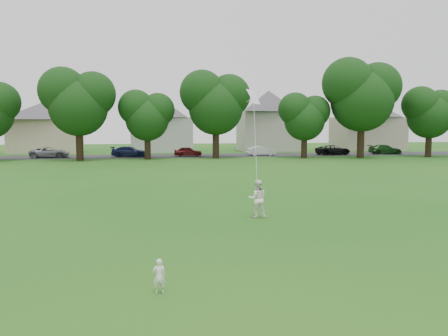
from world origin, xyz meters
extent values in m
plane|color=#114E13|center=(0.00, 0.00, 0.00)|extent=(160.00, 160.00, 0.00)
cube|color=#2D2D30|center=(0.00, 42.00, 0.01)|extent=(90.00, 7.00, 0.01)
imported|color=white|center=(-0.96, -2.92, 0.40)|extent=(0.29, 0.19, 0.79)
imported|color=white|center=(3.06, 4.60, 0.77)|extent=(0.80, 0.65, 1.54)
plane|color=white|center=(3.86, 8.96, 5.15)|extent=(0.93, 0.97, 0.74)
cylinder|color=white|center=(3.46, 6.78, 3.13)|extent=(0.01, 0.01, 6.00)
cylinder|color=black|center=(-8.98, 36.15, 1.92)|extent=(0.77, 0.77, 3.85)
cylinder|color=black|center=(-1.82, 37.03, 1.50)|extent=(0.70, 0.70, 2.99)
cylinder|color=black|center=(5.94, 37.44, 1.95)|extent=(0.77, 0.77, 3.91)
cylinder|color=black|center=(16.09, 36.06, 1.46)|extent=(0.69, 0.69, 2.93)
cylinder|color=black|center=(22.65, 35.24, 2.23)|extent=(0.82, 0.82, 4.47)
cylinder|color=black|center=(31.48, 35.50, 1.63)|extent=(0.72, 0.72, 3.26)
imported|color=gray|center=(-13.15, 41.00, 0.63)|extent=(4.48, 2.13, 1.23)
imported|color=#151C41|center=(-4.03, 41.00, 0.64)|extent=(4.48, 2.19, 1.26)
imported|color=maroon|center=(3.00, 41.00, 0.59)|extent=(3.54, 1.70, 1.17)
imported|color=silver|center=(12.20, 41.00, 0.60)|extent=(3.59, 1.27, 1.18)
imported|color=black|center=(21.75, 41.00, 0.63)|extent=(4.65, 2.50, 1.24)
imported|color=#164115|center=(28.99, 41.00, 0.63)|extent=(4.46, 2.26, 1.24)
cube|color=beige|center=(-16.00, 52.00, 2.30)|extent=(9.03, 6.66, 4.60)
pyramid|color=#4C494F|center=(-16.00, 52.00, 7.13)|extent=(13.03, 13.03, 2.53)
cube|color=silver|center=(0.00, 52.00, 2.46)|extent=(8.57, 6.99, 4.92)
pyramid|color=#4C494F|center=(0.00, 52.00, 7.62)|extent=(12.37, 12.37, 2.70)
cube|color=#B9B3A6|center=(16.00, 52.00, 2.91)|extent=(8.61, 6.83, 5.82)
pyramid|color=#4C494F|center=(16.00, 52.00, 9.02)|extent=(12.43, 12.43, 3.20)
cube|color=#ACA08F|center=(32.00, 52.00, 2.54)|extent=(9.66, 7.39, 5.07)
pyramid|color=#4C494F|center=(32.00, 52.00, 7.86)|extent=(13.93, 13.93, 2.79)
camera|label=1|loc=(-1.01, -12.41, 3.71)|focal=35.00mm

